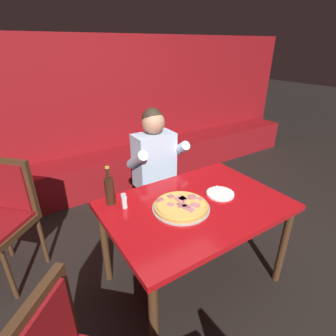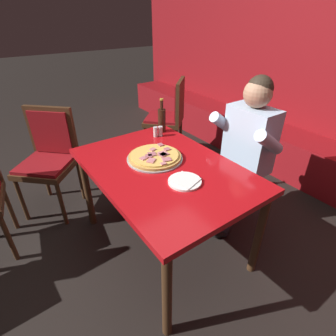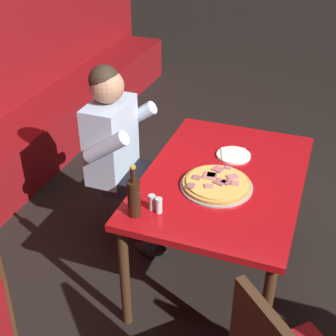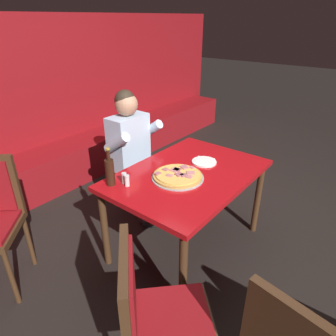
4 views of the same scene
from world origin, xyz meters
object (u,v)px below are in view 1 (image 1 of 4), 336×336
Objects in this scene: plate_white_paper at (220,194)px; shaker_oregano at (125,203)px; pizza at (181,206)px; beer_bottle at (110,190)px; main_dining_table at (196,213)px; diner_seated_blue_shirt at (159,170)px; shaker_black_pepper at (124,200)px; dining_chair_near_left at (3,211)px.

shaker_oregano reaches higher than plate_white_paper.
pizza is 1.38× the size of beer_bottle.
main_dining_table is 0.69m from diner_seated_blue_shirt.
diner_seated_blue_shirt is (-0.13, 0.69, -0.05)m from plate_white_paper.
beer_bottle is (-0.39, 0.33, 0.09)m from pizza.
shaker_black_pepper reaches higher than pizza.
shaker_oregano is 0.09× the size of dining_chair_near_left.
plate_white_paper is 2.44× the size of shaker_black_pepper.
dining_chair_near_left is at bearing 169.89° from diner_seated_blue_shirt.
pizza is 0.32× the size of diner_seated_blue_shirt.
main_dining_table is 1.51m from dining_chair_near_left.
main_dining_table is at bearing 179.93° from plate_white_paper.
plate_white_paper is 1.70m from dining_chair_near_left.
plate_white_paper reaches higher than main_dining_table.
dining_chair_near_left is at bearing 147.29° from plate_white_paper.
beer_bottle reaches higher than main_dining_table.
beer_bottle is 0.93m from dining_chair_near_left.
main_dining_table is 0.16m from pizza.
main_dining_table is 3.19× the size of pizza.
shaker_black_pepper is 0.07× the size of diner_seated_blue_shirt.
beer_bottle reaches higher than pizza.
diner_seated_blue_shirt is at bearing 101.04° from plate_white_paper.
dining_chair_near_left is at bearing 137.26° from shaker_oregano.
dining_chair_near_left reaches higher than pizza.
main_dining_table is at bearing -98.31° from diner_seated_blue_shirt.
shaker_black_pepper reaches higher than main_dining_table.
pizza is at bearing 174.53° from main_dining_table.
dining_chair_near_left is (-0.68, 0.58, -0.26)m from beer_bottle.
shaker_oregano is at bearing -106.61° from shaker_black_pepper.
pizza is at bearing -40.05° from beer_bottle.
plate_white_paper is 0.73m from shaker_black_pepper.
plate_white_paper is at bearing -22.03° from shaker_black_pepper.
beer_bottle is at bearing 138.18° from shaker_black_pepper.
plate_white_paper is at bearing -1.95° from pizza.
pizza is 0.41m from shaker_black_pepper.
shaker_black_pepper is at bearing 157.97° from plate_white_paper.
plate_white_paper is at bearing -78.96° from diner_seated_blue_shirt.
pizza is at bearing -33.78° from shaker_oregano.
beer_bottle is 0.14m from shaker_oregano.
dining_chair_near_left reaches higher than shaker_oregano.
pizza reaches higher than plate_white_paper.
beer_bottle is at bearing -150.41° from diner_seated_blue_shirt.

